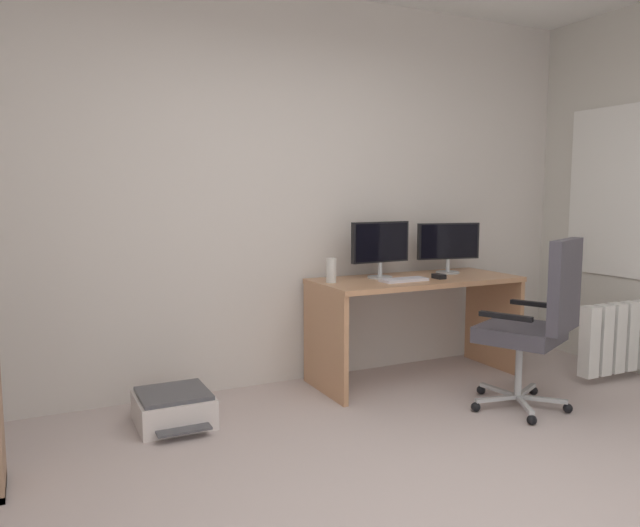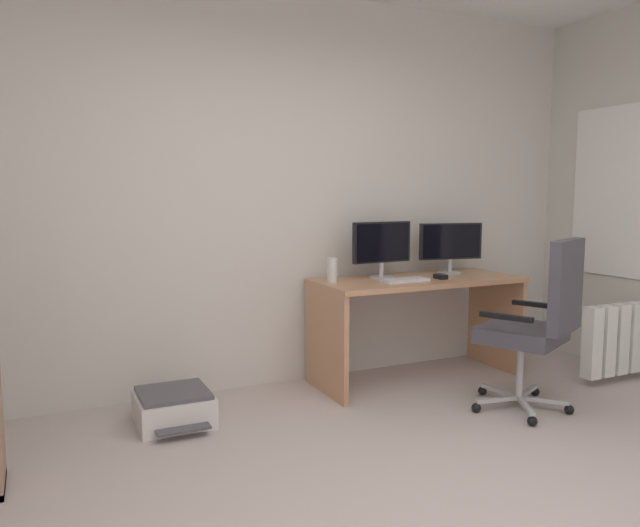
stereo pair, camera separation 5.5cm
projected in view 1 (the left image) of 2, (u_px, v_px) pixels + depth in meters
wall_back at (262, 191)px, 4.24m from camera, size 5.27×0.10×2.76m
desk at (415, 304)px, 4.41m from camera, size 1.52×0.64×0.75m
monitor_main at (380, 245)px, 4.35m from camera, size 0.48×0.18×0.41m
monitor_secondary at (448, 243)px, 4.61m from camera, size 0.50×0.18×0.39m
keyboard at (404, 280)px, 4.21m from camera, size 0.34×0.14×0.02m
computer_mouse at (439, 276)px, 4.34m from camera, size 0.06×0.10×0.03m
desktop_speaker at (331, 270)px, 4.14m from camera, size 0.07×0.07×0.17m
office_chair at (537, 319)px, 3.74m from camera, size 0.65×0.69×1.09m
printer at (174, 408)px, 3.58m from camera, size 0.43×0.51×0.20m
radiator at (635, 335)px, 4.49m from camera, size 1.06×0.10×0.51m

